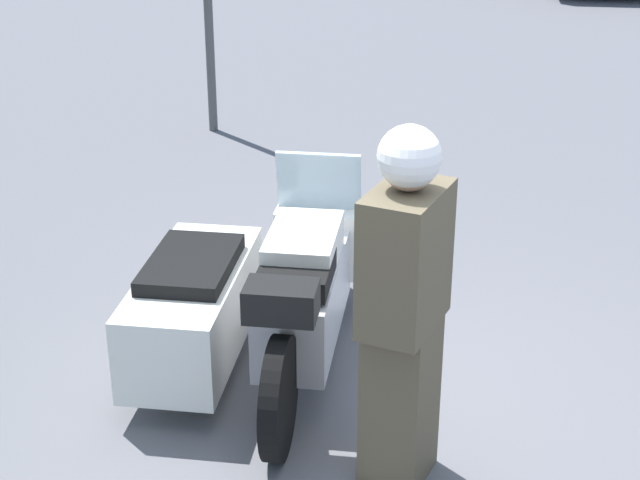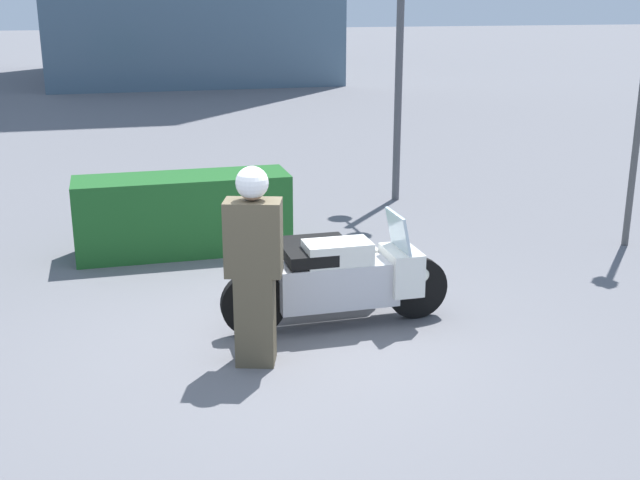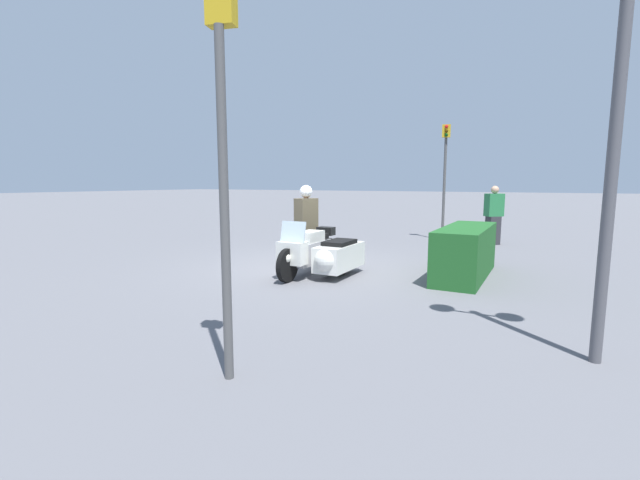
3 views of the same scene
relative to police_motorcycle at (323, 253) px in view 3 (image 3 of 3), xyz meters
name	(u,v)px [view 3 (image 3 of 3)]	position (x,y,z in m)	size (l,w,h in m)	color
ground_plane	(310,267)	(-0.71, -0.70, -0.47)	(160.00, 160.00, 0.00)	slate
police_motorcycle	(323,253)	(0.00, 0.00, 0.00)	(2.38, 1.19, 1.16)	black
officer_rider	(306,223)	(-1.00, -0.96, 0.51)	(0.57, 0.44, 1.84)	brown
hedge_bush_curbside	(465,252)	(-1.30, 2.58, 0.04)	(2.76, 0.84, 1.02)	#1E5623
twin_lamp_post	(624,42)	(2.37, 4.55, 2.79)	(0.37, 1.32, 4.15)	#4C4C51
traffic_light_near	(223,128)	(4.49, 1.34, 1.94)	(0.22, 0.29, 3.69)	#4C4C4C
traffic_light_far	(445,166)	(-6.72, 0.95, 1.96)	(0.22, 0.28, 3.74)	#4C4C4C
pedestrian_bystander	(494,215)	(-6.44, 2.53, 0.44)	(0.57, 0.59, 1.80)	#2D2D33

